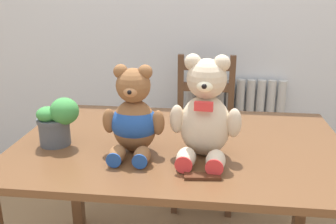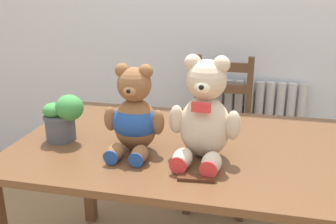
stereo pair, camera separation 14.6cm
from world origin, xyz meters
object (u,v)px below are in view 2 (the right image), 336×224
at_px(teddy_bear_left, 135,117).
at_px(chocolate_bar, 196,178).
at_px(wooden_chair_behind, 219,133).
at_px(teddy_bear_right, 204,116).
at_px(potted_plant, 63,117).

relative_size(teddy_bear_left, chocolate_bar, 2.78).
bearing_deg(chocolate_bar, wooden_chair_behind, 90.87).
relative_size(teddy_bear_left, teddy_bear_right, 0.89).
distance_m(wooden_chair_behind, teddy_bear_right, 1.09).
height_order(teddy_bear_left, chocolate_bar, teddy_bear_left).
relative_size(wooden_chair_behind, chocolate_bar, 7.53).
relative_size(wooden_chair_behind, teddy_bear_left, 2.70).
distance_m(wooden_chair_behind, teddy_bear_left, 1.10).
distance_m(wooden_chair_behind, chocolate_bar, 1.21).
distance_m(teddy_bear_left, teddy_bear_right, 0.28).
relative_size(wooden_chair_behind, potted_plant, 4.65).
bearing_deg(potted_plant, teddy_bear_left, -5.02).
height_order(wooden_chair_behind, chocolate_bar, wooden_chair_behind).
xyz_separation_m(teddy_bear_left, teddy_bear_right, (0.28, -0.01, 0.03)).
height_order(wooden_chair_behind, potted_plant, potted_plant).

